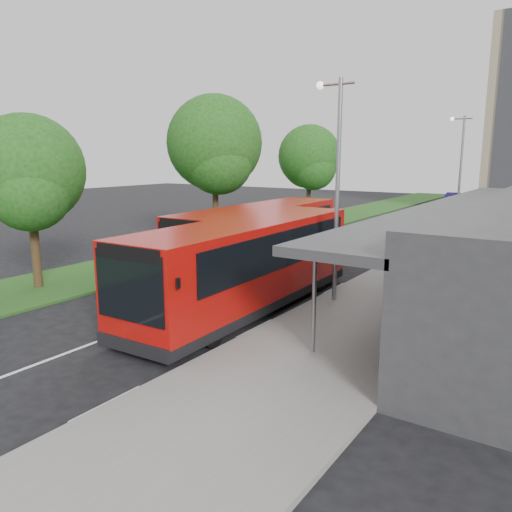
% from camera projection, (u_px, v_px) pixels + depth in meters
% --- Properties ---
extents(ground, '(120.00, 120.00, 0.00)m').
position_uv_depth(ground, '(214.00, 298.00, 19.57)').
color(ground, black).
rests_on(ground, ground).
extents(pavement, '(5.00, 80.00, 0.15)m').
position_uv_depth(pavement, '(477.00, 240.00, 32.57)').
color(pavement, slate).
rests_on(pavement, ground).
extents(grass_verge, '(5.00, 80.00, 0.10)m').
position_uv_depth(grass_verge, '(302.00, 225.00, 39.67)').
color(grass_verge, '#1B4616').
rests_on(grass_verge, ground).
extents(lane_centre_line, '(0.12, 70.00, 0.01)m').
position_uv_depth(lane_centre_line, '(361.00, 243.00, 31.78)').
color(lane_centre_line, silver).
rests_on(lane_centre_line, ground).
extents(kerb_dashes, '(0.12, 56.00, 0.01)m').
position_uv_depth(kerb_dashes, '(431.00, 239.00, 33.24)').
color(kerb_dashes, silver).
rests_on(kerb_dashes, ground).
extents(tree_near, '(4.48, 4.48, 7.16)m').
position_uv_depth(tree_near, '(30.00, 178.00, 20.08)').
color(tree_near, '#362515').
rests_on(tree_near, ground).
extents(tree_mid, '(5.63, 5.63, 9.05)m').
position_uv_depth(tree_mid, '(215.00, 150.00, 29.61)').
color(tree_mid, '#362515').
rests_on(tree_mid, ground).
extents(tree_far, '(4.92, 4.92, 7.92)m').
position_uv_depth(tree_far, '(309.00, 160.00, 39.53)').
color(tree_far, '#362515').
rests_on(tree_far, ground).
extents(lamp_post_near, '(1.44, 0.28, 8.00)m').
position_uv_depth(lamp_post_near, '(336.00, 177.00, 18.02)').
color(lamp_post_near, gray).
rests_on(lamp_post_near, pavement).
extents(lamp_post_far, '(1.44, 0.28, 8.00)m').
position_uv_depth(lamp_post_far, '(459.00, 167.00, 34.31)').
color(lamp_post_far, gray).
rests_on(lamp_post_far, pavement).
extents(bus_main, '(3.22, 11.46, 3.22)m').
position_uv_depth(bus_main, '(247.00, 265.00, 17.87)').
color(bus_main, '#B0090A').
rests_on(bus_main, ground).
extents(bus_second, '(3.23, 11.28, 3.17)m').
position_uv_depth(bus_second, '(260.00, 239.00, 23.58)').
color(bus_second, '#B0090A').
rests_on(bus_second, ground).
extents(litter_bin, '(0.69, 0.69, 1.02)m').
position_uv_depth(litter_bin, '(423.00, 254.00, 25.01)').
color(litter_bin, '#382417').
rests_on(litter_bin, pavement).
extents(bollard, '(0.20, 0.20, 1.08)m').
position_uv_depth(bollard, '(456.00, 230.00, 32.62)').
color(bollard, '#F1EB0C').
rests_on(bollard, pavement).
extents(car_near, '(1.97, 3.42, 1.09)m').
position_uv_depth(car_near, '(470.00, 207.00, 48.77)').
color(car_near, '#530B0E').
rests_on(car_near, ground).
extents(car_far, '(1.46, 4.11, 1.35)m').
position_uv_depth(car_far, '(453.00, 199.00, 56.98)').
color(car_far, navy).
rests_on(car_far, ground).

